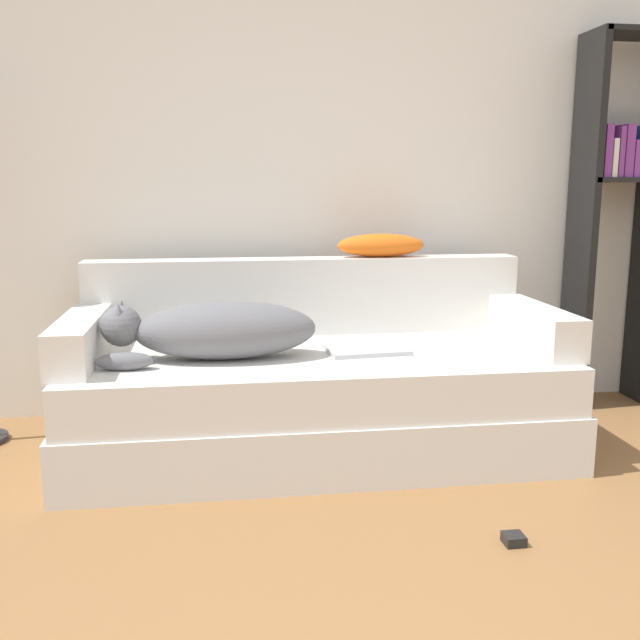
# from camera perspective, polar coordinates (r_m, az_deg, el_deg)

# --- Properties ---
(wall_back) EXTENTS (7.21, 0.06, 2.70)m
(wall_back) POSITION_cam_1_polar(r_m,az_deg,el_deg) (3.49, -2.09, 14.93)
(wall_back) COLOR silver
(wall_back) RESTS_ON ground_plane
(couch) EXTENTS (2.01, 0.90, 0.42)m
(couch) POSITION_cam_1_polar(r_m,az_deg,el_deg) (2.99, -0.26, -6.56)
(couch) COLOR silver
(couch) RESTS_ON ground_plane
(couch_backrest) EXTENTS (1.97, 0.15, 0.35)m
(couch_backrest) POSITION_cam_1_polar(r_m,az_deg,el_deg) (3.26, -1.18, 1.95)
(couch_backrest) COLOR silver
(couch_backrest) RESTS_ON couch
(couch_arm_left) EXTENTS (0.15, 0.71, 0.17)m
(couch_arm_left) POSITION_cam_1_polar(r_m,az_deg,el_deg) (2.93, -18.56, -1.41)
(couch_arm_left) COLOR silver
(couch_arm_left) RESTS_ON couch
(couch_arm_right) EXTENTS (0.15, 0.71, 0.17)m
(couch_arm_right) POSITION_cam_1_polar(r_m,az_deg,el_deg) (3.16, 16.64, -0.40)
(couch_arm_right) COLOR silver
(couch_arm_right) RESTS_ON couch
(dog) EXTENTS (0.84, 0.32, 0.24)m
(dog) POSITION_cam_1_polar(r_m,az_deg,el_deg) (2.81, -8.36, -0.82)
(dog) COLOR slate
(dog) RESTS_ON couch
(laptop) EXTENTS (0.34, 0.26, 0.02)m
(laptop) POSITION_cam_1_polar(r_m,az_deg,el_deg) (2.93, 3.69, -2.35)
(laptop) COLOR #B7B7BC
(laptop) RESTS_ON couch
(throw_pillow) EXTENTS (0.41, 0.14, 0.11)m
(throw_pillow) POSITION_cam_1_polar(r_m,az_deg,el_deg) (3.31, 4.88, 5.98)
(throw_pillow) COLOR orange
(throw_pillow) RESTS_ON couch_backrest
(bookshelf) EXTENTS (0.40, 0.26, 1.81)m
(bookshelf) POSITION_cam_1_polar(r_m,az_deg,el_deg) (3.81, 22.70, 8.78)
(bookshelf) COLOR black
(bookshelf) RESTS_ON ground_plane
(power_adapter) EXTENTS (0.06, 0.06, 0.03)m
(power_adapter) POSITION_cam_1_polar(r_m,az_deg,el_deg) (2.39, 15.24, -16.57)
(power_adapter) COLOR black
(power_adapter) RESTS_ON ground_plane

